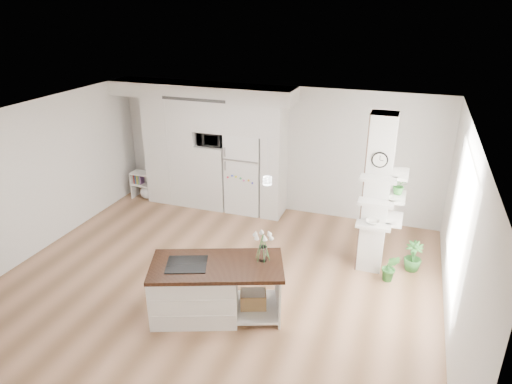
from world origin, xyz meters
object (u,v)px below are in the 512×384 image
bookshelf (145,187)px  floor_plant_a (390,268)px  refrigerator (246,172)px  kitchen_island (203,288)px

bookshelf → floor_plant_a: 5.88m
floor_plant_a → refrigerator: bearing=150.1°
refrigerator → kitchen_island: refrigerator is taller
floor_plant_a → kitchen_island: bearing=-144.7°
floor_plant_a → bookshelf: bearing=163.7°
kitchen_island → floor_plant_a: (2.51, 1.78, -0.19)m
refrigerator → bookshelf: refrigerator is taller
refrigerator → floor_plant_a: bearing=-29.9°
refrigerator → kitchen_island: bearing=-79.4°
bookshelf → floor_plant_a: size_ratio=1.25×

